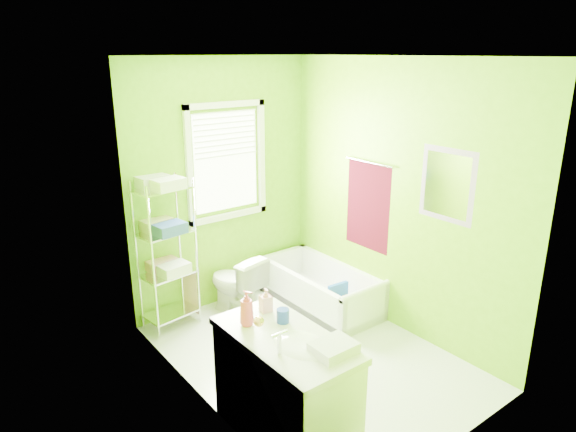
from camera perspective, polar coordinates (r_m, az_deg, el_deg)
ground at (r=4.82m, az=2.44°, el=-15.29°), size 2.90×2.90×0.00m
room_envelope at (r=4.18m, az=2.72°, el=2.74°), size 2.14×2.94×2.62m
window at (r=5.33m, az=-6.85°, el=6.67°), size 0.92×0.05×1.22m
door at (r=3.08m, az=-0.31°, el=-14.22°), size 0.09×0.80×2.00m
right_wall_decor at (r=4.94m, az=12.04°, el=2.01°), size 0.04×1.48×1.17m
bathtub at (r=5.60m, az=3.81°, el=-8.60°), size 0.65×1.39×0.45m
toilet at (r=5.40m, az=-5.80°, el=-7.52°), size 0.48×0.71×0.67m
vanity at (r=3.74m, az=-0.25°, el=-18.22°), size 0.55×1.08×1.07m
wire_shelf_unit at (r=5.05m, az=-13.36°, el=-2.39°), size 0.55×0.44×1.53m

